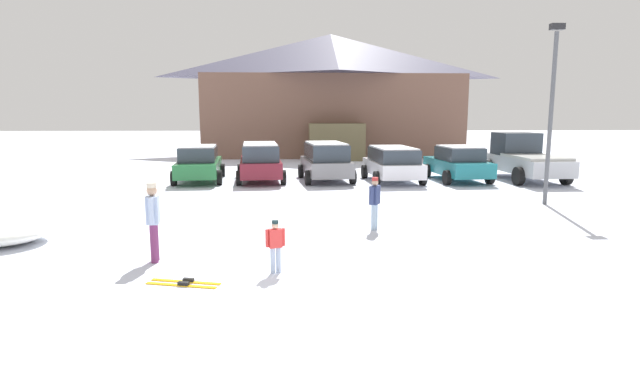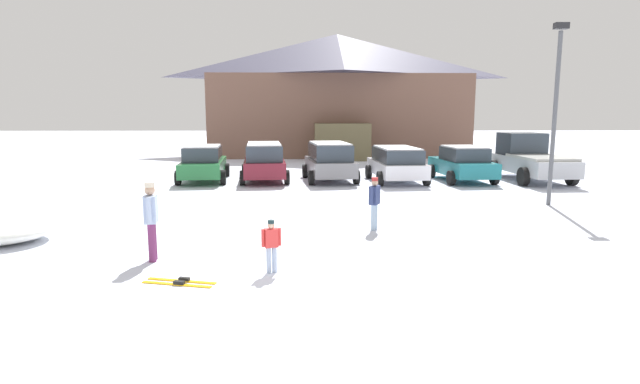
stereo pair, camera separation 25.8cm
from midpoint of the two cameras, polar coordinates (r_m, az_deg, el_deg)
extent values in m
plane|color=silver|center=(7.96, -1.91, -13.78)|extent=(160.00, 160.00, 0.00)
cube|color=brown|center=(38.48, 0.99, 8.69)|extent=(18.15, 9.84, 5.70)
pyramid|color=#424056|center=(38.70, 1.00, 15.27)|extent=(18.76, 10.45, 3.17)
cube|color=brown|center=(32.87, 1.68, 5.75)|extent=(3.63, 1.86, 2.40)
cube|color=#246F38|center=(23.48, -13.92, 2.78)|extent=(2.25, 4.76, 0.62)
cube|color=#2D3842|center=(23.20, -14.04, 4.25)|extent=(1.81, 2.54, 0.63)
cube|color=white|center=(23.17, -14.07, 5.10)|extent=(1.69, 2.41, 0.06)
cylinder|color=black|center=(25.04, -15.76, 2.36)|extent=(0.29, 0.66, 0.64)
cylinder|color=black|center=(24.86, -11.38, 2.47)|extent=(0.29, 0.66, 0.64)
cylinder|color=black|center=(22.23, -16.70, 1.51)|extent=(0.29, 0.66, 0.64)
cylinder|color=black|center=(22.03, -11.77, 1.64)|extent=(0.29, 0.66, 0.64)
cube|color=maroon|center=(23.01, -7.16, 2.91)|extent=(2.22, 4.64, 0.68)
cube|color=#2D3842|center=(22.86, -7.19, 4.57)|extent=(1.90, 3.55, 0.68)
cube|color=white|center=(22.83, -7.21, 5.49)|extent=(1.77, 3.37, 0.06)
cylinder|color=black|center=(24.43, -9.44, 2.42)|extent=(0.28, 0.66, 0.64)
cylinder|color=black|center=(24.46, -4.96, 2.51)|extent=(0.28, 0.66, 0.64)
cylinder|color=black|center=(21.67, -9.61, 1.58)|extent=(0.28, 0.66, 0.64)
cylinder|color=black|center=(21.70, -4.55, 1.69)|extent=(0.28, 0.66, 0.64)
cube|color=gray|center=(22.83, 0.32, 2.93)|extent=(2.31, 4.25, 0.67)
cube|color=#2D3842|center=(22.68, 0.36, 4.64)|extent=(1.98, 3.26, 0.71)
cube|color=white|center=(22.66, 0.36, 5.61)|extent=(1.85, 3.09, 0.06)
cylinder|color=black|center=(23.97, -2.51, 2.41)|extent=(0.30, 0.66, 0.64)
cylinder|color=black|center=(24.27, 2.14, 2.49)|extent=(0.30, 0.66, 0.64)
cylinder|color=black|center=(21.49, -1.74, 1.64)|extent=(0.30, 0.66, 0.64)
cylinder|color=black|center=(21.83, 3.43, 1.74)|extent=(0.30, 0.66, 0.64)
cube|color=white|center=(22.76, 7.94, 2.75)|extent=(2.19, 4.30, 0.62)
cube|color=#2D3842|center=(22.62, 8.02, 4.24)|extent=(1.89, 3.28, 0.58)
cube|color=white|center=(22.60, 8.04, 5.05)|extent=(1.77, 3.11, 0.06)
cylinder|color=black|center=(23.82, 4.79, 2.34)|extent=(0.27, 0.65, 0.64)
cylinder|color=black|center=(24.30, 9.48, 2.38)|extent=(0.27, 0.65, 0.64)
cylinder|color=black|center=(21.31, 6.14, 1.53)|extent=(0.27, 0.65, 0.64)
cylinder|color=black|center=(21.84, 11.33, 1.59)|extent=(0.27, 0.65, 0.64)
cube|color=#1D767E|center=(23.68, 15.10, 2.81)|extent=(2.18, 4.27, 0.65)
cube|color=#2D3842|center=(23.43, 15.35, 4.24)|extent=(1.78, 2.28, 0.58)
cube|color=white|center=(23.41, 15.38, 5.02)|extent=(1.66, 2.16, 0.06)
cylinder|color=black|center=(24.55, 11.83, 2.38)|extent=(0.28, 0.66, 0.64)
cylinder|color=black|center=(25.26, 16.02, 2.40)|extent=(0.28, 0.66, 0.64)
cylinder|color=black|center=(22.17, 13.99, 1.61)|extent=(0.28, 0.66, 0.64)
cylinder|color=black|center=(22.95, 18.53, 1.65)|extent=(0.28, 0.66, 0.64)
cube|color=#AEB1B7|center=(24.83, 22.13, 2.98)|extent=(2.13, 5.39, 0.70)
cube|color=#2D3842|center=(25.72, 21.20, 5.18)|extent=(1.85, 1.77, 1.05)
cube|color=#B8B9B2|center=(23.96, 23.17, 3.70)|extent=(2.05, 3.00, 0.12)
cylinder|color=black|center=(25.87, 18.41, 2.62)|extent=(0.29, 0.81, 0.80)
cylinder|color=black|center=(26.76, 22.63, 2.58)|extent=(0.29, 0.81, 0.80)
cylinder|color=black|center=(22.97, 21.44, 1.70)|extent=(0.29, 0.81, 0.80)
cylinder|color=black|center=(23.97, 26.04, 1.69)|extent=(0.29, 0.81, 0.80)
cylinder|color=#6E2C5A|center=(11.14, -18.97, -5.36)|extent=(0.15, 0.15, 0.82)
cylinder|color=#6E2C5A|center=(10.97, -19.09, -5.59)|extent=(0.15, 0.15, 0.82)
cube|color=#A7BADC|center=(10.91, -19.22, -1.91)|extent=(0.30, 0.43, 0.58)
cylinder|color=#A7BADC|center=(11.15, -19.06, -1.59)|extent=(0.11, 0.11, 0.55)
cylinder|color=#A7BADC|center=(10.66, -19.40, -2.09)|extent=(0.11, 0.11, 0.55)
sphere|color=tan|center=(10.84, -19.33, 0.14)|extent=(0.21, 0.21, 0.21)
cylinder|color=beige|center=(10.83, -19.36, 0.73)|extent=(0.20, 0.20, 0.10)
cylinder|color=#9AABC6|center=(9.81, -6.18, -7.78)|extent=(0.09, 0.09, 0.51)
cylinder|color=#9AABC6|center=(9.83, -5.53, -7.72)|extent=(0.09, 0.09, 0.51)
cube|color=red|center=(9.70, -5.90, -5.27)|extent=(0.28, 0.22, 0.36)
cylinder|color=red|center=(9.67, -6.82, -5.28)|extent=(0.07, 0.07, 0.35)
cylinder|color=red|center=(9.74, -4.98, -5.14)|extent=(0.07, 0.07, 0.35)
sphere|color=tan|center=(9.64, -5.92, -3.84)|extent=(0.13, 0.13, 0.13)
cylinder|color=#192D30|center=(9.63, -5.93, -3.43)|extent=(0.13, 0.13, 0.06)
cylinder|color=#99B2C8|center=(13.30, 5.58, -2.90)|extent=(0.13, 0.13, 0.69)
cylinder|color=#99B2C8|center=(13.44, 5.79, -2.77)|extent=(0.13, 0.13, 0.69)
cube|color=navy|center=(13.26, 5.73, -0.34)|extent=(0.33, 0.39, 0.49)
cylinder|color=navy|center=(13.06, 5.41, -0.42)|extent=(0.09, 0.09, 0.46)
cylinder|color=navy|center=(13.46, 6.03, -0.15)|extent=(0.09, 0.09, 0.46)
sphere|color=tan|center=(13.21, 5.75, 1.09)|extent=(0.18, 0.18, 0.18)
cylinder|color=#B62D2C|center=(13.20, 5.76, 1.50)|extent=(0.17, 0.17, 0.08)
cube|color=#EBAA12|center=(9.51, -16.37, -10.21)|extent=(1.34, 0.40, 0.02)
cube|color=black|center=(9.48, -16.11, -10.02)|extent=(0.21, 0.12, 0.06)
cube|color=#EBAA12|center=(9.68, -15.82, -9.85)|extent=(1.34, 0.40, 0.02)
cube|color=black|center=(9.64, -15.56, -9.65)|extent=(0.21, 0.12, 0.06)
cylinder|color=#515459|center=(18.38, 24.48, 7.49)|extent=(0.14, 0.14, 5.69)
cube|color=#232326|center=(18.58, 25.11, 16.74)|extent=(0.44, 0.24, 0.20)
camera|label=1|loc=(0.13, -90.54, -0.09)|focal=28.00mm
camera|label=2|loc=(0.13, 89.46, 0.09)|focal=28.00mm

